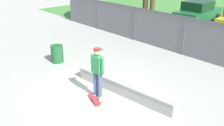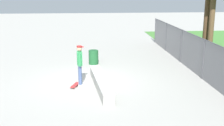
{
  "view_description": "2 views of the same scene",
  "coord_description": "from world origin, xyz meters",
  "views": [
    {
      "loc": [
        6.81,
        -5.25,
        4.61
      ],
      "look_at": [
        0.32,
        0.56,
        1.02
      ],
      "focal_mm": 41.69,
      "sensor_mm": 36.0,
      "label": 1
    },
    {
      "loc": [
        13.06,
        0.05,
        4.25
      ],
      "look_at": [
        1.07,
        1.1,
        1.16
      ],
      "focal_mm": 46.48,
      "sensor_mm": 36.0,
      "label": 2
    }
  ],
  "objects": [
    {
      "name": "chainlink_fence",
      "position": [
        0.0,
        5.6,
        1.06
      ],
      "size": [
        20.01,
        0.07,
        1.95
      ],
      "color": "#4C4C51",
      "rests_on": "ground"
    },
    {
      "name": "ground_plane",
      "position": [
        0.0,
        0.0,
        0.0
      ],
      "size": [
        80.0,
        80.0,
        0.0
      ],
      "primitive_type": "plane",
      "color": "#ADAAA3"
    },
    {
      "name": "trash_bin",
      "position": [
        -3.32,
        0.41,
        0.41
      ],
      "size": [
        0.56,
        0.56,
        0.81
      ],
      "primitive_type": "cylinder",
      "color": "#1E592D",
      "rests_on": "ground"
    },
    {
      "name": "skateboarder",
      "position": [
        0.55,
        -0.29,
        1.03
      ],
      "size": [
        0.6,
        0.32,
        1.84
      ],
      "color": "beige",
      "rests_on": "ground"
    },
    {
      "name": "concrete_ledge",
      "position": [
        0.92,
        0.61,
        0.24
      ],
      "size": [
        4.3,
        0.9,
        0.48
      ],
      "color": "#A8A59E",
      "rests_on": "ground"
    },
    {
      "name": "skateboard",
      "position": [
        0.64,
        -0.52,
        0.07
      ],
      "size": [
        0.82,
        0.45,
        0.09
      ],
      "color": "red",
      "rests_on": "ground"
    }
  ]
}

